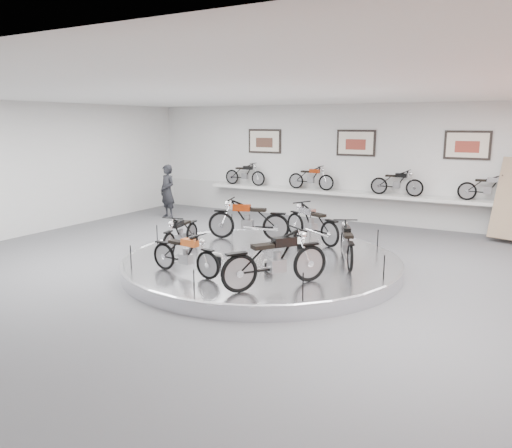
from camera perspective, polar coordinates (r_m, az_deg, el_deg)
The scene contains 22 objects.
floor at distance 11.45m, azimuth -0.09°, elevation -5.58°, with size 16.00×16.00×0.00m, color #4C4C4E.
ceiling at distance 10.97m, azimuth -0.10°, elevation 14.82°, with size 16.00×16.00×0.00m, color white.
wall_back at distance 17.45m, azimuth 11.29°, elevation 6.77°, with size 16.00×16.00×0.00m, color silver.
wall_left at distance 16.47m, azimuth -25.29°, elevation 5.64°, with size 14.00×14.00×0.00m, color silver.
dado_band at distance 17.60m, azimuth 11.09°, elevation 2.06°, with size 15.68×0.04×1.10m, color #BCBCBA.
display_platform at distance 11.66m, azimuth 0.63°, elevation -4.50°, with size 6.40×6.40×0.30m, color silver.
platform_rim at distance 11.63m, azimuth 0.63°, elevation -3.93°, with size 6.40×6.40×0.10m, color #B2B2BA.
shelf at distance 17.27m, azimuth 10.86°, elevation 3.41°, with size 11.00×0.55×0.10m, color silver.
poster_left at distance 18.75m, azimuth 0.98°, elevation 9.44°, with size 1.35×0.06×0.88m, color silver.
poster_center at distance 17.37m, azimuth 11.34°, elevation 9.07°, with size 1.35×0.06×0.88m, color silver.
poster_right at distance 16.63m, azimuth 23.00°, elevation 8.30°, with size 1.35×0.06×0.88m, color silver.
shelf_bike_a at distance 18.95m, azimuth -1.28°, elevation 5.57°, with size 1.22×0.42×0.73m, color black, non-canonical shape.
shelf_bike_b at distance 17.74m, azimuth 6.29°, elevation 5.10°, with size 1.22×0.42×0.73m, color maroon, non-canonical shape.
shelf_bike_c at distance 16.81m, azimuth 15.77°, elevation 4.39°, with size 1.22×0.42×0.73m, color black, non-canonical shape.
shelf_bike_d at distance 16.41m, azimuth 24.98°, elevation 3.59°, with size 1.22×0.42×0.73m, color #ACABB0, non-canonical shape.
bike_a at distance 11.15m, azimuth 10.33°, elevation -2.17°, with size 1.58×0.56×0.93m, color black, non-canonical shape.
bike_b at distance 13.05m, azimuth 6.41°, elevation 0.13°, with size 1.73×0.61×1.02m, color #ACABB0, non-canonical shape.
bike_c at distance 13.23m, azimuth -0.89°, elevation 0.54°, with size 1.88×0.66×1.11m, color maroon, non-canonical shape.
bike_d at distance 12.11m, azimuth -8.61°, elevation -1.06°, with size 1.56×0.55×0.92m, color black, non-canonical shape.
bike_e at distance 10.29m, azimuth -8.12°, elevation -3.37°, with size 1.51×0.53×0.89m, color #CD571D, non-canonical shape.
bike_f at distance 9.39m, azimuth 2.27°, elevation -3.98°, with size 1.89×0.67×1.11m, color black, non-canonical shape.
visitor at distance 18.22m, azimuth -10.08°, elevation 3.70°, with size 0.70×0.46×1.91m, color black.
Camera 1 is at (5.35, -9.55, 3.35)m, focal length 35.00 mm.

